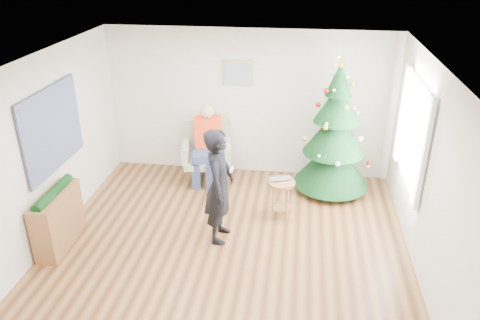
# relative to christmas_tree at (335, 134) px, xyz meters

# --- Properties ---
(floor) EXTENTS (5.00, 5.00, 0.00)m
(floor) POSITION_rel_christmas_tree_xyz_m (-1.48, -1.95, -1.03)
(floor) COLOR brown
(floor) RESTS_ON ground
(ceiling) EXTENTS (5.00, 5.00, 0.00)m
(ceiling) POSITION_rel_christmas_tree_xyz_m (-1.48, -1.95, 1.57)
(ceiling) COLOR white
(ceiling) RESTS_ON wall_back
(wall_back) EXTENTS (5.00, 0.00, 5.00)m
(wall_back) POSITION_rel_christmas_tree_xyz_m (-1.48, 0.55, 0.27)
(wall_back) COLOR silver
(wall_back) RESTS_ON floor
(wall_front) EXTENTS (5.00, 0.00, 5.00)m
(wall_front) POSITION_rel_christmas_tree_xyz_m (-1.48, -4.45, 0.27)
(wall_front) COLOR silver
(wall_front) RESTS_ON floor
(wall_left) EXTENTS (0.00, 5.00, 5.00)m
(wall_left) POSITION_rel_christmas_tree_xyz_m (-3.98, -1.95, 0.27)
(wall_left) COLOR silver
(wall_left) RESTS_ON floor
(wall_right) EXTENTS (0.00, 5.00, 5.00)m
(wall_right) POSITION_rel_christmas_tree_xyz_m (1.02, -1.95, 0.27)
(wall_right) COLOR silver
(wall_right) RESTS_ON floor
(window_panel) EXTENTS (0.04, 1.30, 1.40)m
(window_panel) POSITION_rel_christmas_tree_xyz_m (0.99, -0.95, 0.47)
(window_panel) COLOR white
(window_panel) RESTS_ON wall_right
(curtains) EXTENTS (0.05, 1.75, 1.50)m
(curtains) POSITION_rel_christmas_tree_xyz_m (0.96, -0.95, 0.47)
(curtains) COLOR white
(curtains) RESTS_ON wall_right
(christmas_tree) EXTENTS (1.27, 1.27, 2.29)m
(christmas_tree) POSITION_rel_christmas_tree_xyz_m (0.00, 0.00, 0.00)
(christmas_tree) COLOR #3F2816
(christmas_tree) RESTS_ON floor
(stool) EXTENTS (0.42, 0.42, 0.63)m
(stool) POSITION_rel_christmas_tree_xyz_m (-0.80, -1.01, -0.71)
(stool) COLOR brown
(stool) RESTS_ON floor
(laptop) EXTENTS (0.40, 0.33, 0.03)m
(laptop) POSITION_rel_christmas_tree_xyz_m (-0.80, -1.01, -0.39)
(laptop) COLOR silver
(laptop) RESTS_ON stool
(armchair) EXTENTS (0.93, 0.88, 1.04)m
(armchair) POSITION_rel_christmas_tree_xyz_m (-2.17, 0.12, -0.64)
(armchair) COLOR #93A081
(armchair) RESTS_ON floor
(seated_person) EXTENTS (0.52, 0.71, 1.36)m
(seated_person) POSITION_rel_christmas_tree_xyz_m (-2.16, 0.06, -0.32)
(seated_person) COLOR navy
(seated_person) RESTS_ON armchair
(standing_man) EXTENTS (0.42, 0.62, 1.68)m
(standing_man) POSITION_rel_christmas_tree_xyz_m (-1.62, -1.67, -0.19)
(standing_man) COLOR black
(standing_man) RESTS_ON floor
(game_controller) EXTENTS (0.04, 0.13, 0.04)m
(game_controller) POSITION_rel_christmas_tree_xyz_m (-1.44, -1.70, 0.09)
(game_controller) COLOR white
(game_controller) RESTS_ON standing_man
(console) EXTENTS (0.34, 1.01, 0.80)m
(console) POSITION_rel_christmas_tree_xyz_m (-3.81, -2.14, -0.63)
(console) COLOR brown
(console) RESTS_ON floor
(garland) EXTENTS (0.14, 0.90, 0.14)m
(garland) POSITION_rel_christmas_tree_xyz_m (-3.81, -2.14, -0.21)
(garland) COLOR black
(garland) RESTS_ON console
(tapestry) EXTENTS (0.03, 1.50, 1.15)m
(tapestry) POSITION_rel_christmas_tree_xyz_m (-3.94, -1.65, 0.52)
(tapestry) COLOR black
(tapestry) RESTS_ON wall_left
(framed_picture) EXTENTS (0.52, 0.05, 0.42)m
(framed_picture) POSITION_rel_christmas_tree_xyz_m (-1.68, 0.51, 0.82)
(framed_picture) COLOR tan
(framed_picture) RESTS_ON wall_back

